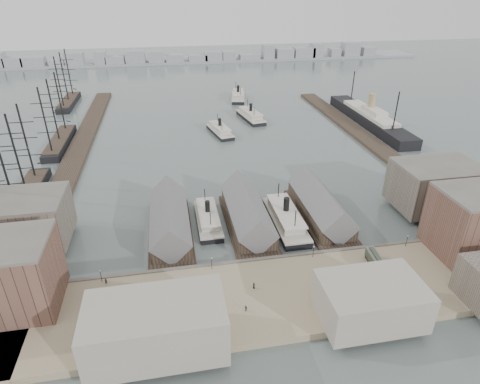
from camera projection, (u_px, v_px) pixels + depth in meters
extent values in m
plane|color=#4B5756|center=(258.00, 254.00, 123.01)|extent=(900.00, 900.00, 0.00)
cube|color=gray|center=(275.00, 296.00, 105.15)|extent=(180.00, 30.00, 2.00)
cube|color=#59544C|center=(262.00, 261.00, 117.95)|extent=(180.00, 1.20, 2.30)
cube|color=#2D231C|center=(79.00, 148.00, 198.54)|extent=(10.00, 220.00, 1.60)
cube|color=#2D231C|center=(363.00, 137.00, 213.53)|extent=(10.00, 180.00, 1.60)
cube|color=#2D231C|center=(171.00, 233.00, 132.42)|extent=(14.00, 42.00, 1.20)
cube|color=#2D231C|center=(170.00, 223.00, 131.84)|extent=(12.00, 36.00, 5.00)
cube|color=#59595B|center=(169.00, 216.00, 130.63)|extent=(12.60, 37.00, 12.60)
cube|color=#2D231C|center=(248.00, 225.00, 136.64)|extent=(14.00, 42.00, 1.20)
cube|color=#2D231C|center=(247.00, 216.00, 136.06)|extent=(12.00, 36.00, 5.00)
cube|color=#59595B|center=(247.00, 209.00, 134.85)|extent=(12.60, 37.00, 12.60)
cube|color=#2D231C|center=(320.00, 217.00, 140.86)|extent=(14.00, 42.00, 1.20)
cube|color=#2D231C|center=(320.00, 208.00, 140.28)|extent=(12.00, 36.00, 5.00)
cube|color=#59595B|center=(320.00, 202.00, 139.06)|extent=(12.60, 37.00, 12.60)
cube|color=#60564C|center=(24.00, 221.00, 123.10)|extent=(26.00, 20.00, 14.00)
cube|color=#60564C|center=(435.00, 186.00, 142.65)|extent=(28.00, 20.00, 15.00)
cube|color=gray|center=(370.00, 301.00, 95.16)|extent=(24.00, 16.00, 10.00)
cube|color=gray|center=(156.00, 327.00, 86.59)|extent=(30.00, 16.00, 12.00)
cylinder|color=black|center=(101.00, 276.00, 107.85)|extent=(0.16, 0.16, 3.60)
sphere|color=beige|center=(100.00, 271.00, 106.96)|extent=(0.44, 0.44, 0.44)
cylinder|color=black|center=(212.00, 264.00, 112.71)|extent=(0.16, 0.16, 3.60)
sphere|color=beige|center=(212.00, 258.00, 111.83)|extent=(0.44, 0.44, 0.44)
cylinder|color=black|center=(313.00, 252.00, 117.58)|extent=(0.16, 0.16, 3.60)
sphere|color=beige|center=(314.00, 247.00, 116.69)|extent=(0.44, 0.44, 0.44)
cylinder|color=black|center=(407.00, 241.00, 122.45)|extent=(0.16, 0.16, 3.60)
sphere|color=beige|center=(408.00, 236.00, 121.56)|extent=(0.44, 0.44, 0.44)
cube|color=gray|center=(186.00, 60.00, 418.13)|extent=(500.00, 40.00, 2.00)
cube|color=gray|center=(15.00, 63.00, 381.14)|extent=(17.36, 14.00, 10.23)
cube|color=gray|center=(34.00, 62.00, 383.96)|extent=(20.65, 14.00, 10.28)
cube|color=gray|center=(58.00, 63.00, 388.17)|extent=(14.71, 14.00, 7.23)
cube|color=gray|center=(74.00, 60.00, 389.30)|extent=(17.63, 14.00, 13.23)
cube|color=gray|center=(101.00, 59.00, 393.19)|extent=(10.74, 14.00, 13.58)
cube|color=gray|center=(115.00, 61.00, 396.56)|extent=(18.06, 14.00, 8.64)
cube|color=gray|center=(136.00, 58.00, 398.71)|extent=(18.55, 14.00, 13.29)
cube|color=gray|center=(156.00, 57.00, 402.18)|extent=(15.33, 14.00, 12.47)
cube|color=gray|center=(175.00, 59.00, 406.04)|extent=(17.56, 14.00, 8.72)
cube|color=gray|center=(198.00, 59.00, 410.07)|extent=(18.76, 14.00, 7.63)
cube|color=gray|center=(213.00, 57.00, 412.01)|extent=(17.61, 14.00, 10.35)
cube|color=gray|center=(229.00, 56.00, 414.65)|extent=(13.38, 14.00, 10.30)
cube|color=gray|center=(249.00, 57.00, 418.97)|extent=(20.73, 14.00, 6.75)
cube|color=gray|center=(268.00, 52.00, 420.17)|extent=(11.51, 14.00, 15.57)
cube|color=gray|center=(284.00, 54.00, 424.07)|extent=(18.17, 14.00, 11.26)
cube|color=gray|center=(304.00, 53.00, 427.46)|extent=(21.81, 14.00, 11.83)
cube|color=gray|center=(316.00, 51.00, 428.85)|extent=(11.12, 14.00, 15.50)
cube|color=gray|center=(334.00, 53.00, 433.41)|extent=(10.90, 14.00, 10.29)
cube|color=gray|center=(350.00, 50.00, 435.10)|extent=(17.95, 14.00, 15.72)
cube|color=gray|center=(367.00, 52.00, 439.56)|extent=(14.21, 14.00, 10.51)
cube|color=black|center=(208.00, 221.00, 138.29)|extent=(7.35, 25.73, 1.65)
cube|color=beige|center=(208.00, 218.00, 137.73)|extent=(7.72, 25.73, 0.46)
cube|color=beige|center=(208.00, 215.00, 137.13)|extent=(5.97, 18.38, 2.02)
cube|color=beige|center=(208.00, 212.00, 136.53)|extent=(6.43, 20.21, 0.37)
cylinder|color=black|center=(207.00, 207.00, 135.59)|extent=(1.65, 1.65, 4.13)
cylinder|color=black|center=(205.00, 196.00, 142.87)|extent=(0.28, 0.28, 5.51)
cylinder|color=black|center=(210.00, 220.00, 128.49)|extent=(0.28, 0.28, 5.51)
cube|color=black|center=(285.00, 222.00, 137.53)|extent=(8.77, 30.70, 1.97)
cube|color=beige|center=(285.00, 218.00, 136.87)|extent=(9.21, 30.70, 0.55)
cube|color=beige|center=(286.00, 215.00, 136.15)|extent=(7.13, 21.93, 2.41)
cube|color=beige|center=(286.00, 211.00, 135.43)|extent=(7.67, 24.12, 0.44)
cylinder|color=black|center=(286.00, 204.00, 134.31)|extent=(1.97, 1.97, 4.93)
cylinder|color=black|center=(278.00, 192.00, 142.99)|extent=(0.33, 0.33, 6.58)
cylinder|color=black|center=(295.00, 220.00, 125.83)|extent=(0.33, 0.33, 6.58)
cube|color=black|center=(220.00, 132.00, 219.29)|extent=(12.46, 26.68, 1.65)
cube|color=beige|center=(220.00, 130.00, 218.73)|extent=(12.82, 26.76, 0.46)
cube|color=beige|center=(220.00, 128.00, 218.13)|extent=(9.61, 19.21, 2.02)
cube|color=beige|center=(220.00, 126.00, 217.53)|extent=(10.44, 21.10, 0.37)
cylinder|color=black|center=(220.00, 122.00, 216.58)|extent=(1.65, 1.65, 4.13)
cylinder|color=black|center=(218.00, 118.00, 223.86)|extent=(0.28, 0.28, 5.51)
cylinder|color=black|center=(222.00, 127.00, 209.48)|extent=(0.28, 0.28, 5.51)
cube|color=black|center=(251.00, 118.00, 241.96)|extent=(13.04, 30.04, 1.87)
cube|color=beige|center=(251.00, 116.00, 241.33)|extent=(13.45, 30.11, 0.52)
cube|color=beige|center=(251.00, 113.00, 240.65)|extent=(10.12, 21.59, 2.28)
cube|color=beige|center=(251.00, 111.00, 239.97)|extent=(10.98, 23.72, 0.42)
cylinder|color=black|center=(251.00, 107.00, 238.91)|extent=(1.87, 1.87, 4.67)
cylinder|color=black|center=(248.00, 104.00, 247.12)|extent=(0.31, 0.31, 6.23)
cylinder|color=black|center=(254.00, 112.00, 230.88)|extent=(0.31, 0.31, 6.23)
cube|color=black|center=(238.00, 98.00, 283.01)|extent=(13.59, 30.15, 1.87)
cube|color=beige|center=(238.00, 96.00, 282.38)|extent=(14.00, 30.23, 0.52)
cube|color=beige|center=(238.00, 94.00, 281.70)|extent=(10.51, 21.69, 2.29)
cube|color=beige|center=(238.00, 92.00, 281.02)|extent=(11.41, 23.83, 0.42)
cylinder|color=black|center=(238.00, 89.00, 279.96)|extent=(1.87, 1.87, 4.68)
cylinder|color=black|center=(236.00, 86.00, 288.19)|extent=(0.31, 0.31, 6.24)
cylinder|color=black|center=(241.00, 92.00, 271.92)|extent=(0.31, 0.31, 6.24)
cube|color=black|center=(22.00, 203.00, 147.92)|extent=(8.16, 56.19, 3.26)
cube|color=#2D231C|center=(21.00, 199.00, 147.03)|extent=(7.70, 50.57, 0.54)
cylinder|color=black|center=(4.00, 170.00, 134.52)|extent=(0.73, 0.73, 30.81)
cylinder|color=black|center=(16.00, 155.00, 145.92)|extent=(0.73, 0.73, 30.81)
cylinder|color=black|center=(26.00, 142.00, 157.32)|extent=(0.73, 0.73, 30.81)
cube|color=black|center=(60.00, 142.00, 203.40)|extent=(8.12, 46.93, 3.25)
cube|color=#2D231C|center=(59.00, 139.00, 202.51)|extent=(7.67, 42.24, 0.54)
cylinder|color=black|center=(45.00, 121.00, 181.45)|extent=(0.72, 0.72, 30.69)
cylinder|color=black|center=(53.00, 111.00, 195.73)|extent=(0.72, 0.72, 30.69)
cylinder|color=black|center=(60.00, 102.00, 210.01)|extent=(0.72, 0.72, 30.69)
cube|color=black|center=(69.00, 102.00, 270.50)|extent=(8.27, 45.93, 3.31)
cube|color=#2D231C|center=(68.00, 100.00, 269.60)|extent=(7.81, 41.33, 0.55)
cylinder|color=black|center=(59.00, 83.00, 248.72)|extent=(0.73, 0.73, 31.23)
cylinder|color=black|center=(64.00, 77.00, 262.70)|extent=(0.73, 0.73, 31.23)
cylinder|color=black|center=(69.00, 72.00, 276.67)|extent=(0.73, 0.73, 31.23)
cube|color=black|center=(369.00, 119.00, 233.96)|extent=(12.10, 88.44, 5.59)
cube|color=beige|center=(370.00, 113.00, 232.22)|extent=(10.24, 51.20, 1.86)
cube|color=beige|center=(374.00, 111.00, 227.09)|extent=(7.45, 18.62, 2.79)
cylinder|color=tan|center=(372.00, 102.00, 229.18)|extent=(4.10, 4.10, 9.31)
cube|color=black|center=(374.00, 265.00, 114.41)|extent=(3.08, 9.23, 0.76)
cube|color=#2C3325|center=(375.00, 261.00, 113.65)|extent=(3.22, 9.72, 2.48)
cube|color=#59595B|center=(376.00, 257.00, 113.01)|extent=(3.44, 10.12, 0.29)
imported|color=black|center=(157.00, 288.00, 105.34)|extent=(1.89, 1.80, 1.66)
cube|color=#3F2D21|center=(147.00, 291.00, 104.07)|extent=(2.97, 2.36, 0.25)
cylinder|color=black|center=(148.00, 294.00, 103.71)|extent=(1.05, 0.48, 1.10)
cylinder|color=black|center=(146.00, 291.00, 104.76)|extent=(1.05, 0.48, 1.10)
imported|color=black|center=(216.00, 300.00, 101.47)|extent=(1.96, 1.09, 1.58)
cube|color=#3F2D21|center=(206.00, 301.00, 100.70)|extent=(2.78, 1.83, 0.25)
cylinder|color=black|center=(207.00, 304.00, 100.28)|extent=(1.10, 0.22, 1.10)
cylinder|color=black|center=(205.00, 301.00, 101.45)|extent=(1.10, 0.22, 1.10)
imported|color=black|center=(328.00, 292.00, 103.92)|extent=(1.65, 1.78, 1.45)
cube|color=#3F2D21|center=(318.00, 291.00, 104.21)|extent=(2.96, 2.30, 0.25)
cylinder|color=black|center=(318.00, 294.00, 103.76)|extent=(1.06, 0.45, 1.10)
cylinder|color=black|center=(318.00, 290.00, 104.98)|extent=(1.06, 0.45, 1.10)
imported|color=black|center=(106.00, 281.00, 107.48)|extent=(0.80, 0.77, 1.77)
imported|color=black|center=(144.00, 303.00, 100.29)|extent=(1.02, 1.08, 1.76)
imported|color=black|center=(209.00, 282.00, 107.32)|extent=(1.06, 1.28, 1.72)
imported|color=black|center=(246.00, 308.00, 98.75)|extent=(0.79, 1.07, 1.68)
imported|color=black|center=(254.00, 286.00, 105.99)|extent=(0.80, 0.98, 1.74)
imported|color=black|center=(315.00, 279.00, 108.15)|extent=(0.80, 0.74, 1.77)
imported|color=black|center=(341.00, 268.00, 112.33)|extent=(1.05, 1.03, 1.70)
imported|color=black|center=(407.00, 279.00, 108.30)|extent=(1.29, 1.12, 1.73)
imported|color=black|center=(401.00, 263.00, 114.57)|extent=(1.08, 0.48, 1.82)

